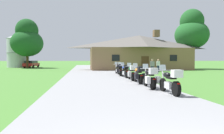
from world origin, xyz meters
TOP-DOWN VIEW (x-y plane):
  - ground_plane at (0.00, 20.00)m, footprint 500.00×500.00m
  - asphalt_driveway at (0.00, 18.00)m, footprint 6.40×80.00m
  - motorcycle_black_nearest_to_camera at (2.42, 6.74)m, footprint 0.66×2.08m
  - motorcycle_black_second_in_row at (2.13, 8.65)m, footprint 0.76×2.08m
  - motorcycle_orange_third_in_row at (2.16, 11.07)m, footprint 0.73×2.08m
  - motorcycle_green_fourth_in_row at (2.17, 13.06)m, footprint 0.74×2.08m
  - motorcycle_blue_fifth_in_row at (2.16, 15.56)m, footprint 0.66×2.08m
  - motorcycle_red_sixth_in_row at (2.13, 17.65)m, footprint 0.87×2.08m
  - motorcycle_silver_farthest_in_row at (2.26, 19.98)m, footprint 0.66×2.08m
  - stone_lodge at (7.48, 30.03)m, footprint 16.32×6.55m
  - bystander_white_shirt_near_lodge at (7.94, 22.91)m, footprint 0.53×0.32m
  - bystander_gray_shirt_beside_signpost at (6.35, 20.54)m, footprint 0.55×0.27m
  - tree_right_of_lodge at (17.08, 31.38)m, footprint 5.69×5.69m
  - tree_left_far at (-11.94, 39.26)m, footprint 5.94×5.94m
  - metal_silo_distant at (-14.92, 43.77)m, footprint 4.46×4.46m
  - parked_red_suv_far_left at (-11.74, 41.45)m, footprint 2.35×4.78m

SIDE VIEW (x-z plane):
  - ground_plane at x=0.00m, z-range 0.00..0.00m
  - asphalt_driveway at x=0.00m, z-range 0.00..0.06m
  - motorcycle_black_second_in_row at x=2.13m, z-range -0.04..1.26m
  - motorcycle_orange_third_in_row at x=2.16m, z-range -0.04..1.26m
  - motorcycle_green_fourth_in_row at x=2.17m, z-range -0.04..1.26m
  - motorcycle_red_sixth_in_row at x=2.13m, z-range -0.04..1.26m
  - motorcycle_black_nearest_to_camera at x=2.42m, z-range -0.03..1.27m
  - motorcycle_blue_fifth_in_row at x=2.16m, z-range -0.03..1.27m
  - motorcycle_silver_farthest_in_row at x=2.26m, z-range -0.03..1.27m
  - parked_red_suv_far_left at x=-11.74m, z-range 0.08..1.48m
  - bystander_white_shirt_near_lodge at x=7.94m, z-range 0.10..1.76m
  - bystander_gray_shirt_beside_signpost at x=6.35m, z-range 0.11..1.79m
  - stone_lodge at x=7.48m, z-range -0.37..6.00m
  - metal_silo_distant at x=-14.92m, z-range 0.01..7.09m
  - tree_left_far at x=-11.94m, z-range 0.77..10.11m
  - tree_right_of_lodge at x=17.08m, z-range 1.39..11.66m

